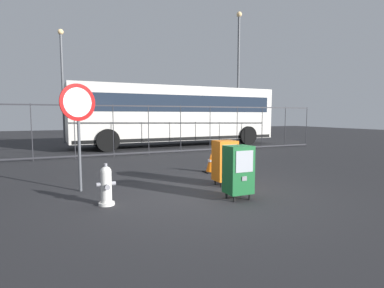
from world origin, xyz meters
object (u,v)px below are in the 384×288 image
Objects in this scene: newspaper_box_secondary at (225,161)px; bus_near at (175,113)px; street_light_near_left at (238,68)px; traffic_cone at (211,163)px; newspaper_box_primary at (238,169)px; street_light_near_right at (62,77)px; stop_sign at (78,115)px; fire_hydrant at (106,186)px.

bus_near is at bearing 76.21° from newspaper_box_secondary.
street_light_near_left reaches higher than newspaper_box_secondary.
traffic_cone is at bearing -104.74° from bus_near.
newspaper_box_primary is 0.16× the size of street_light_near_right.
newspaper_box_secondary is (0.34, 1.08, 0.00)m from newspaper_box_primary.
fire_hydrant is at bearing -74.13° from stop_sign.
street_light_near_left is (6.62, 9.89, 3.83)m from newspaper_box_secondary.
stop_sign is at bearing 145.57° from newspaper_box_primary.
newspaper_box_primary is 0.46× the size of stop_sign.
bus_near is at bearing -167.58° from street_light_near_left.
street_light_near_left reaches higher than bus_near.
street_light_near_left is at bearing 57.63° from newspaper_box_primary.
street_light_near_right reaches higher than newspaper_box_secondary.
newspaper_box_primary is 1.92× the size of traffic_cone.
newspaper_box_primary is at bearing -122.37° from street_light_near_left.
street_light_near_left reaches higher than stop_sign.
bus_near reaches higher than newspaper_box_primary.
street_light_near_left is (4.43, 0.98, 2.70)m from bus_near.
fire_hydrant is 10.66m from bus_near.
fire_hydrant is at bearing -131.90° from street_light_near_left.
stop_sign is (-0.35, 1.23, 1.25)m from fire_hydrant.
traffic_cone is (3.12, 2.00, -0.09)m from fire_hydrant.
newspaper_box_primary is 0.13× the size of street_light_near_left.
newspaper_box_secondary is 0.10× the size of bus_near.
bus_near is (2.19, 8.91, 1.14)m from newspaper_box_secondary.
newspaper_box_secondary is 1.92× the size of traffic_cone.
traffic_cone is 0.08× the size of street_light_near_right.
fire_hydrant is 0.12× the size of street_light_near_right.
fire_hydrant is 3.71m from traffic_cone.
street_light_near_right reaches higher than newspaper_box_primary.
fire_hydrant is 0.73× the size of newspaper_box_primary.
traffic_cone is (0.44, 1.53, -0.31)m from newspaper_box_secondary.
stop_sign is 0.21× the size of bus_near.
traffic_cone is (0.78, 2.62, -0.31)m from newspaper_box_primary.
stop_sign is at bearing 105.87° from fire_hydrant.
fire_hydrant is 1.79m from stop_sign.
street_light_near_left is (9.30, 10.36, 4.05)m from fire_hydrant.
bus_near is at bearing 76.69° from traffic_cone.
newspaper_box_primary is 14.66m from street_light_near_right.
bus_near is at bearing 62.59° from fire_hydrant.
stop_sign reaches higher than traffic_cone.
stop_sign is 12.39m from street_light_near_right.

